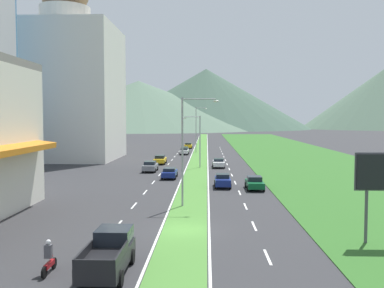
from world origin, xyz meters
The scene contains 52 objects.
ground_plane centered at (0.00, 0.00, 0.00)m, with size 600.00×600.00×0.00m, color #2D2D30.
grass_median centered at (0.00, 60.00, 0.03)m, with size 3.20×240.00×0.06m, color #477F33.
grass_verge_right centered at (20.60, 60.00, 0.03)m, with size 24.00×240.00×0.06m, color #2D6023.
lane_dash_left_2 centered at (-5.10, -5.71, 0.01)m, with size 0.16×2.80×0.01m, color silver.
lane_dash_left_3 centered at (-5.10, 1.44, 0.01)m, with size 0.16×2.80×0.01m, color silver.
lane_dash_left_4 centered at (-5.10, 8.59, 0.01)m, with size 0.16×2.80×0.01m, color silver.
lane_dash_left_5 centered at (-5.10, 15.74, 0.01)m, with size 0.16×2.80×0.01m, color silver.
lane_dash_left_6 centered at (-5.10, 22.88, 0.01)m, with size 0.16×2.80×0.01m, color silver.
lane_dash_left_7 centered at (-5.10, 30.03, 0.01)m, with size 0.16×2.80×0.01m, color silver.
lane_dash_left_8 centered at (-5.10, 37.18, 0.01)m, with size 0.16×2.80×0.01m, color silver.
lane_dash_left_9 centered at (-5.10, 44.33, 0.01)m, with size 0.16×2.80×0.01m, color silver.
lane_dash_left_10 centered at (-5.10, 51.47, 0.01)m, with size 0.16×2.80×0.01m, color silver.
lane_dash_left_11 centered at (-5.10, 58.62, 0.01)m, with size 0.16×2.80×0.01m, color silver.
lane_dash_left_12 centered at (-5.10, 65.77, 0.01)m, with size 0.16×2.80×0.01m, color silver.
lane_dash_left_13 centered at (-5.10, 72.92, 0.01)m, with size 0.16×2.80×0.01m, color silver.
lane_dash_left_14 centered at (-5.10, 80.06, 0.01)m, with size 0.16×2.80×0.01m, color silver.
lane_dash_left_15 centered at (-5.10, 87.21, 0.01)m, with size 0.16×2.80×0.01m, color silver.
lane_dash_right_2 centered at (5.10, -5.71, 0.01)m, with size 0.16×2.80×0.01m, color silver.
lane_dash_right_3 centered at (5.10, 1.44, 0.01)m, with size 0.16×2.80×0.01m, color silver.
lane_dash_right_4 centered at (5.10, 8.59, 0.01)m, with size 0.16×2.80×0.01m, color silver.
lane_dash_right_5 centered at (5.10, 15.74, 0.01)m, with size 0.16×2.80×0.01m, color silver.
lane_dash_right_6 centered at (5.10, 22.88, 0.01)m, with size 0.16×2.80×0.01m, color silver.
lane_dash_right_7 centered at (5.10, 30.03, 0.01)m, with size 0.16×2.80×0.01m, color silver.
lane_dash_right_8 centered at (5.10, 37.18, 0.01)m, with size 0.16×2.80×0.01m, color silver.
lane_dash_right_9 centered at (5.10, 44.33, 0.01)m, with size 0.16×2.80×0.01m, color silver.
lane_dash_right_10 centered at (5.10, 51.47, 0.01)m, with size 0.16×2.80×0.01m, color silver.
lane_dash_right_11 centered at (5.10, 58.62, 0.01)m, with size 0.16×2.80×0.01m, color silver.
lane_dash_right_12 centered at (5.10, 65.77, 0.01)m, with size 0.16×2.80×0.01m, color silver.
lane_dash_right_13 centered at (5.10, 72.92, 0.01)m, with size 0.16×2.80×0.01m, color silver.
lane_dash_right_14 centered at (5.10, 80.06, 0.01)m, with size 0.16×2.80×0.01m, color silver.
lane_dash_right_15 centered at (5.10, 87.21, 0.01)m, with size 0.16×2.80×0.01m, color silver.
edge_line_median_left centered at (-1.75, 60.00, 0.01)m, with size 0.16×240.00×0.01m, color silver.
edge_line_median_right centered at (1.75, 60.00, 0.01)m, with size 0.16×240.00×0.01m, color silver.
domed_building centered at (-25.82, 53.23, 14.62)m, with size 19.62×19.62×36.64m.
midrise_colored centered at (-31.60, 91.59, 9.12)m, with size 16.78×16.78×18.24m, color silver.
hill_far_left centered at (-46.44, 272.57, 16.95)m, with size 179.20×179.20×33.90m, color #516B56.
hill_far_center centered at (0.94, 291.41, 22.08)m, with size 152.23×152.23×44.17m, color #3D5647.
hill_far_right centered at (131.96, 292.35, 22.10)m, with size 120.05×120.05×44.21m, color #516B56.
street_lamp_near centered at (-0.27, 8.37, 5.69)m, with size 3.38×0.35×9.87m.
street_lamp_mid centered at (0.13, 38.81, 4.85)m, with size 2.85×0.30×8.36m.
street_lamp_far centered at (-0.69, 69.25, 5.92)m, with size 2.62×0.30×10.47m.
car_0 centered at (-6.59, 44.38, 0.78)m, with size 2.01×4.72×1.54m.
car_1 centered at (-6.91, 33.72, 0.79)m, with size 2.03×4.68×1.55m.
car_2 centered at (6.94, 17.97, 0.75)m, with size 1.96×4.20×1.48m.
car_3 centered at (-3.31, 82.63, 0.76)m, with size 2.04×4.42×1.46m.
car_4 centered at (-3.35, 63.78, 0.76)m, with size 1.88×4.35×1.47m.
car_5 centered at (3.49, 39.51, 0.74)m, with size 1.97×4.65×1.41m.
car_6 centered at (-3.54, 69.07, 0.71)m, with size 1.93×4.60×1.35m.
car_7 centered at (3.40, 19.39, 0.79)m, with size 1.90×4.02×1.55m.
car_8 centered at (-3.40, 26.74, 0.73)m, with size 1.96×4.78×1.39m.
pickup_truck_0 centered at (-3.52, -8.40, 0.98)m, with size 2.18×5.40×2.00m.
motorcycle_rider centered at (-6.57, -8.78, 0.75)m, with size 0.36×2.00×1.80m.
Camera 1 is at (1.57, -30.36, 8.06)m, focal length 40.39 mm.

